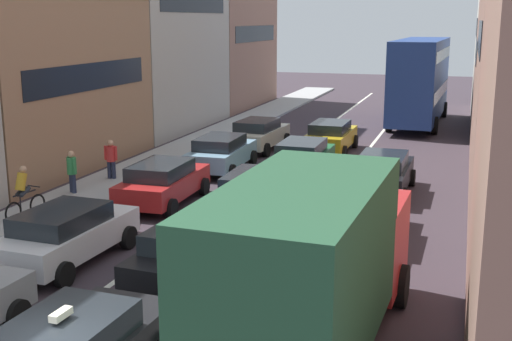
# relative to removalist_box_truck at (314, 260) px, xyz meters

# --- Properties ---
(sidewalk_left) EXTENTS (2.60, 64.00, 0.14)m
(sidewalk_left) POSITION_rel_removalist_box_truck_xyz_m (-10.39, 16.12, -1.90)
(sidewalk_left) COLOR #A2A2A2
(sidewalk_left) RESTS_ON ground
(lane_stripe_left) EXTENTS (0.16, 60.00, 0.01)m
(lane_stripe_left) POSITION_rel_removalist_box_truck_xyz_m (-5.39, 16.12, -1.97)
(lane_stripe_left) COLOR silver
(lane_stripe_left) RESTS_ON ground
(lane_stripe_right) EXTENTS (0.16, 60.00, 0.01)m
(lane_stripe_right) POSITION_rel_removalist_box_truck_xyz_m (-1.99, 16.12, -1.97)
(lane_stripe_right) COLOR silver
(lane_stripe_right) RESTS_ON ground
(building_row_left) EXTENTS (7.20, 43.90, 13.83)m
(building_row_left) POSITION_rel_removalist_box_truck_xyz_m (-15.69, 17.33, 3.87)
(building_row_left) COLOR #B2ADA3
(building_row_left) RESTS_ON ground
(removalist_box_truck) EXTENTS (2.94, 7.79, 3.58)m
(removalist_box_truck) POSITION_rel_removalist_box_truck_xyz_m (0.00, 0.00, 0.00)
(removalist_box_truck) COLOR #A51E1E
(removalist_box_truck) RESTS_ON ground
(sedan_centre_lane_second) EXTENTS (2.28, 4.40, 1.49)m
(sedan_centre_lane_second) POSITION_rel_removalist_box_truck_xyz_m (-3.53, 2.84, -1.18)
(sedan_centre_lane_second) COLOR black
(sedan_centre_lane_second) RESTS_ON ground
(wagon_left_lane_second) EXTENTS (2.20, 4.37, 1.49)m
(wagon_left_lane_second) POSITION_rel_removalist_box_truck_xyz_m (-7.22, 3.00, -1.18)
(wagon_left_lane_second) COLOR silver
(wagon_left_lane_second) RESTS_ON ground
(hatchback_centre_lane_third) EXTENTS (2.12, 4.33, 1.49)m
(hatchback_centre_lane_third) POSITION_rel_removalist_box_truck_xyz_m (-3.80, 8.43, -1.18)
(hatchback_centre_lane_third) COLOR #194C8C
(hatchback_centre_lane_third) RESTS_ON ground
(sedan_left_lane_third) EXTENTS (2.15, 4.34, 1.49)m
(sedan_left_lane_third) POSITION_rel_removalist_box_truck_xyz_m (-7.27, 8.85, -1.18)
(sedan_left_lane_third) COLOR #A51E1E
(sedan_left_lane_third) RESTS_ON ground
(coupe_centre_lane_fourth) EXTENTS (2.07, 4.30, 1.49)m
(coupe_centre_lane_fourth) POSITION_rel_removalist_box_truck_xyz_m (-3.70, 14.22, -1.18)
(coupe_centre_lane_fourth) COLOR #19592D
(coupe_centre_lane_fourth) RESTS_ON ground
(sedan_left_lane_fourth) EXTENTS (2.14, 4.34, 1.49)m
(sedan_left_lane_fourth) POSITION_rel_removalist_box_truck_xyz_m (-7.17, 14.23, -1.18)
(sedan_left_lane_fourth) COLOR #759EB7
(sedan_left_lane_fourth) RESTS_ON ground
(sedan_centre_lane_fifth) EXTENTS (2.09, 4.31, 1.49)m
(sedan_centre_lane_fifth) POSITION_rel_removalist_box_truck_xyz_m (-3.63, 19.52, -1.18)
(sedan_centre_lane_fifth) COLOR #B29319
(sedan_centre_lane_fifth) RESTS_ON ground
(sedan_left_lane_fifth) EXTENTS (2.24, 4.39, 1.49)m
(sedan_left_lane_fifth) POSITION_rel_removalist_box_truck_xyz_m (-7.09, 19.09, -1.18)
(sedan_left_lane_fifth) COLOR beige
(sedan_left_lane_fifth) RESTS_ON ground
(sedan_right_lane_behind_truck) EXTENTS (2.11, 4.33, 1.49)m
(sedan_right_lane_behind_truck) POSITION_rel_removalist_box_truck_xyz_m (-0.22, 7.22, -1.18)
(sedan_right_lane_behind_truck) COLOR gray
(sedan_right_lane_behind_truck) RESTS_ON ground
(wagon_right_lane_far) EXTENTS (2.09, 4.32, 1.49)m
(wagon_right_lane_far) POSITION_rel_removalist_box_truck_xyz_m (-0.30, 12.57, -1.18)
(wagon_right_lane_far) COLOR black
(wagon_right_lane_far) RESTS_ON ground
(bus_mid_queue_primary) EXTENTS (3.06, 10.58, 5.06)m
(bus_mid_queue_primary) POSITION_rel_removalist_box_truck_xyz_m (-0.31, 29.44, 0.86)
(bus_mid_queue_primary) COLOR navy
(bus_mid_queue_primary) RESTS_ON ground
(cyclist_on_sidewalk) EXTENTS (0.50, 1.72, 1.72)m
(cyclist_on_sidewalk) POSITION_rel_removalist_box_truck_xyz_m (-10.71, 5.95, -1.12)
(cyclist_on_sidewalk) COLOR black
(cyclist_on_sidewalk) RESTS_ON ground
(pedestrian_near_kerb) EXTENTS (0.54, 0.34, 1.66)m
(pedestrian_near_kerb) POSITION_rel_removalist_box_truck_xyz_m (-10.59, 11.17, -1.03)
(pedestrian_near_kerb) COLOR #262D47
(pedestrian_near_kerb) RESTS_ON ground
(pedestrian_mid_sidewalk) EXTENTS (0.47, 0.34, 1.66)m
(pedestrian_mid_sidewalk) POSITION_rel_removalist_box_truck_xyz_m (-10.81, 8.83, -1.03)
(pedestrian_mid_sidewalk) COLOR #262D47
(pedestrian_mid_sidewalk) RESTS_ON ground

